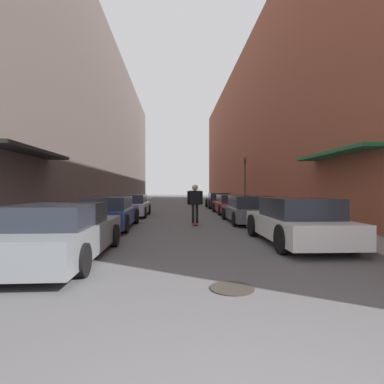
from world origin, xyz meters
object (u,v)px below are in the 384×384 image
skateboarder (195,200)px  manhole_cover (232,288)px  parked_car_left_1 (110,213)px  parked_car_right_1 (249,210)px  parked_car_left_0 (61,233)px  traffic_light (245,177)px  parked_car_right_2 (231,204)px  parked_car_right_3 (219,201)px  parked_car_left_2 (132,206)px  parked_car_right_0 (296,221)px

skateboarder → manhole_cover: size_ratio=2.52×
parked_car_left_1 → parked_car_right_1: parked_car_left_1 is taller
parked_car_left_0 → parked_car_left_1: parked_car_left_1 is taller
parked_car_left_1 → traffic_light: size_ratio=1.24×
parked_car_right_1 → parked_car_right_2: bearing=88.6°
parked_car_left_1 → parked_car_right_3: parked_car_left_1 is taller
parked_car_left_0 → parked_car_right_1: (6.01, 7.03, 0.00)m
parked_car_left_0 → skateboarder: skateboarder is taller
parked_car_left_0 → parked_car_right_3: 18.91m
skateboarder → parked_car_left_2: bearing=126.5°
parked_car_left_1 → parked_car_left_2: 5.47m
parked_car_right_2 → manhole_cover: bearing=-100.7°
parked_car_right_0 → parked_car_right_3: 16.27m
parked_car_left_1 → traffic_light: (8.03, 10.73, 1.86)m
parked_car_right_3 → traffic_light: traffic_light is taller
parked_car_left_2 → parked_car_right_1: size_ratio=0.99×
parked_car_right_0 → parked_car_right_3: bearing=89.4°
skateboarder → manhole_cover: (0.02, -8.39, -1.08)m
parked_car_left_1 → parked_car_right_1: bearing=15.2°
traffic_light → parked_car_right_0: bearing=-97.6°
parked_car_left_0 → parked_car_left_2: (0.01, 10.85, 0.00)m
parked_car_left_2 → parked_car_right_3: bearing=48.8°
parked_car_right_0 → skateboarder: 5.34m
parked_car_right_3 → skateboarder: size_ratio=2.24×
parked_car_left_1 → parked_car_right_1: (6.10, 1.65, -0.02)m
manhole_cover → parked_car_left_0: bearing=148.0°
parked_car_right_1 → skateboarder: (-2.61, -0.78, 0.49)m
parked_car_left_2 → parked_car_right_3: parked_car_right_3 is taller
parked_car_right_1 → skateboarder: 2.76m
manhole_cover → traffic_light: bearing=76.1°
parked_car_left_2 → manhole_cover: (3.42, -12.99, -0.59)m
parked_car_right_1 → traffic_light: (1.93, 9.08, 1.88)m
parked_car_left_1 → traffic_light: traffic_light is taller
parked_car_right_0 → skateboarder: size_ratio=2.54×
parked_car_left_1 → parked_car_right_3: 13.98m
manhole_cover → parked_car_right_3: bearing=82.2°
skateboarder → parked_car_right_1: bearing=16.8°
parked_car_left_0 → parked_car_right_1: 9.25m
traffic_light → parked_car_left_2: bearing=-146.4°
parked_car_left_1 → skateboarder: 3.64m
parked_car_right_1 → parked_car_right_2: size_ratio=0.98×
parked_car_right_1 → parked_car_right_2: (0.13, 5.20, -0.01)m
parked_car_left_0 → traffic_light: traffic_light is taller
parked_car_left_2 → skateboarder: skateboarder is taller
parked_car_left_2 → parked_car_right_3: 9.35m
manhole_cover → traffic_light: 18.96m
parked_car_left_0 → parked_car_right_1: parked_car_right_1 is taller
parked_car_right_0 → skateboarder: (-2.60, 4.64, 0.45)m
parked_car_right_1 → skateboarder: skateboarder is taller
parked_car_right_0 → skateboarder: skateboarder is taller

